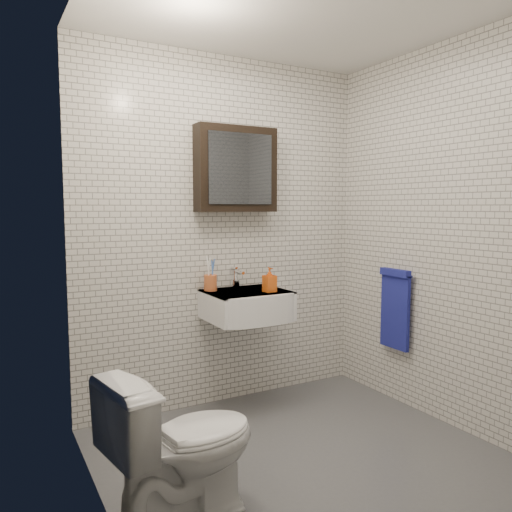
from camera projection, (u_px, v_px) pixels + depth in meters
name	position (u px, v px, depth m)	size (l,w,h in m)	color
ground	(302.00, 456.00, 2.87)	(2.20, 2.00, 0.01)	#505358
room_shell	(304.00, 201.00, 2.72)	(2.22, 2.02, 2.51)	silver
washbasin	(249.00, 305.00, 3.46)	(0.55, 0.50, 0.20)	white
faucet	(236.00, 279.00, 3.61)	(0.06, 0.20, 0.15)	silver
mirror_cabinet	(236.00, 169.00, 3.53)	(0.60, 0.15, 0.60)	black
towel_rail	(395.00, 305.00, 3.60)	(0.09, 0.30, 0.58)	silver
toothbrush_cup	(210.00, 282.00, 3.49)	(0.10, 0.10, 0.25)	#BA5A2E
soap_bottle	(270.00, 280.00, 3.43)	(0.08, 0.08, 0.17)	orange
toilet	(183.00, 445.00, 2.26)	(0.40, 0.70, 0.72)	white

